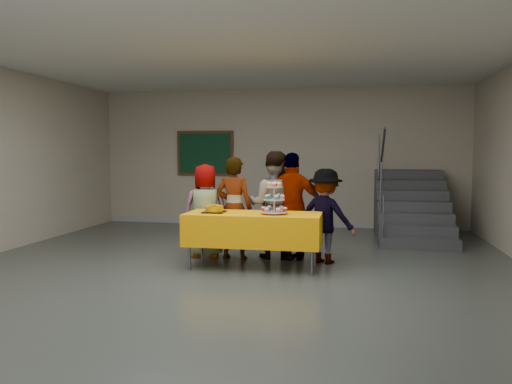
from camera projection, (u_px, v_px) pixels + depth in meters
room_shell at (220, 109)px, 6.00m from camera, size 10.00×10.04×3.02m
bake_table at (253, 228)px, 6.96m from camera, size 1.88×0.78×0.77m
cupcake_stand at (274, 201)px, 6.82m from camera, size 0.38×0.38×0.44m
bear_cake at (214, 208)px, 7.00m from camera, size 0.32×0.36×0.12m
schoolchild_a at (206, 211)px, 7.69m from camera, size 0.75×0.54×1.44m
schoolchild_b at (234, 208)px, 7.53m from camera, size 0.60×0.43×1.55m
schoolchild_c at (273, 205)px, 7.59m from camera, size 0.80×0.63×1.63m
schoolchild_d at (293, 206)px, 7.47m from camera, size 0.96×0.42×1.61m
schoolchild_e at (325, 216)px, 7.26m from camera, size 1.02×0.81×1.38m
staircase at (410, 211)px, 9.64m from camera, size 1.30×2.40×2.04m
noticeboard at (205, 153)px, 11.19m from camera, size 1.30×0.05×1.00m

